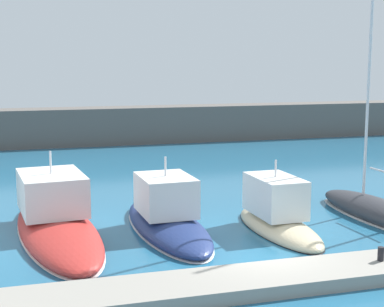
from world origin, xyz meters
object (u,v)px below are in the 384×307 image
(motorboat_sand_fourth, at_px, (277,216))
(motorboat_red_second, at_px, (56,219))
(motorboat_navy_third, at_px, (166,216))
(dock_bollard, at_px, (381,254))
(sailboat_charcoal_fifth, at_px, (377,210))

(motorboat_sand_fourth, bearing_deg, motorboat_red_second, 74.75)
(motorboat_navy_third, height_order, dock_bollard, motorboat_navy_third)
(motorboat_sand_fourth, relative_size, dock_bollard, 13.98)
(sailboat_charcoal_fifth, bearing_deg, motorboat_red_second, 79.69)
(motorboat_red_second, relative_size, dock_bollard, 23.88)
(sailboat_charcoal_fifth, xyz_separation_m, dock_bollard, (-3.68, -5.68, 0.27))
(motorboat_navy_third, bearing_deg, motorboat_red_second, 77.19)
(motorboat_navy_third, relative_size, motorboat_sand_fourth, 1.35)
(motorboat_red_second, height_order, sailboat_charcoal_fifth, sailboat_charcoal_fifth)
(sailboat_charcoal_fifth, distance_m, dock_bollard, 6.77)
(motorboat_red_second, relative_size, motorboat_sand_fourth, 1.71)
(sailboat_charcoal_fifth, bearing_deg, motorboat_navy_third, 81.41)
(sailboat_charcoal_fifth, bearing_deg, motorboat_sand_fourth, 91.70)
(motorboat_sand_fourth, xyz_separation_m, dock_bollard, (1.09, -5.26, 0.08))
(motorboat_red_second, xyz_separation_m, dock_bollard, (9.43, -7.28, 0.07))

